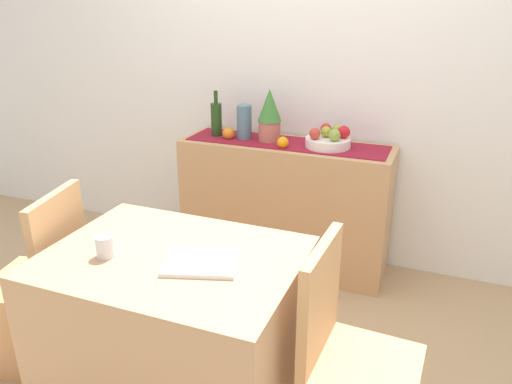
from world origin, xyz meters
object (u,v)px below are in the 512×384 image
sideboard_console (285,205)px  fruit_bowl (328,142)px  open_book (201,263)px  wine_bottle (216,119)px  chair_near_window (40,312)px  coffee_cup (105,246)px  potted_plant (270,115)px  dining_table (177,332)px  ceramic_vase (244,122)px

sideboard_console → fruit_bowl: (0.27, 0.00, 0.46)m
sideboard_console → open_book: 1.43m
wine_bottle → chair_near_window: (-0.32, -1.36, -0.70)m
chair_near_window → open_book: bearing=-1.8°
open_book → coffee_cup: size_ratio=3.14×
fruit_bowl → potted_plant: size_ratio=0.82×
chair_near_window → sideboard_console: bearing=59.4°
fruit_bowl → wine_bottle: 0.75m
dining_table → coffee_cup: coffee_cup is taller
ceramic_vase → chair_near_window: size_ratio=0.25×
sideboard_console → ceramic_vase: ceramic_vase is taller
potted_plant → ceramic_vase: bearing=-180.0°
dining_table → open_book: (0.14, -0.03, 0.38)m
dining_table → chair_near_window: (-0.77, 0.00, -0.10)m
potted_plant → chair_near_window: (-0.69, -1.36, -0.76)m
wine_bottle → ceramic_vase: size_ratio=1.36×
dining_table → sideboard_console: bearing=88.7°
wine_bottle → chair_near_window: size_ratio=0.33×
potted_plant → chair_near_window: 1.70m
sideboard_console → coffee_cup: (-0.27, -1.47, 0.36)m
ceramic_vase → coffee_cup: (0.02, -1.47, -0.17)m
sideboard_console → wine_bottle: 0.73m
dining_table → open_book: open_book is taller
sideboard_console → fruit_bowl: bearing=0.0°
ceramic_vase → coffee_cup: ceramic_vase is taller
fruit_bowl → ceramic_vase: size_ratio=1.25×
fruit_bowl → wine_bottle: size_ratio=0.92×
ceramic_vase → coffee_cup: 1.48m
potted_plant → dining_table: (0.08, -1.36, -0.65)m
coffee_cup → chair_near_window: chair_near_window is taller
ceramic_vase → open_book: ceramic_vase is taller
open_book → chair_near_window: bearing=160.6°
potted_plant → open_book: (0.23, -1.39, -0.27)m
dining_table → chair_near_window: chair_near_window is taller
sideboard_console → ceramic_vase: (-0.29, 0.00, 0.53)m
wine_bottle → potted_plant: size_ratio=0.89×
fruit_bowl → wine_bottle: (-0.75, 0.00, 0.08)m
fruit_bowl → coffee_cup: (-0.54, -1.47, -0.10)m
fruit_bowl → wine_bottle: wine_bottle is taller
open_book → coffee_cup: coffee_cup is taller
wine_bottle → coffee_cup: (0.21, -1.47, -0.18)m
dining_table → open_book: bearing=-9.9°
ceramic_vase → open_book: bearing=-74.0°
ceramic_vase → chair_near_window: 1.61m
potted_plant → chair_near_window: potted_plant is taller
sideboard_console → dining_table: sideboard_console is taller
wine_bottle → open_book: bearing=-66.7°
open_book → chair_near_window: chair_near_window is taller
coffee_cup → open_book: bearing=11.5°
potted_plant → dining_table: 1.51m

